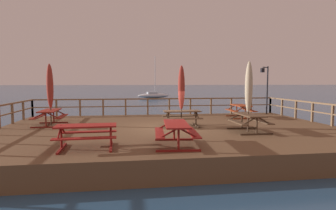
# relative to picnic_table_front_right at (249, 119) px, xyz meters

# --- Properties ---
(ground_plane) EXTENTS (600.00, 600.00, 0.00)m
(ground_plane) POSITION_rel_picnic_table_front_right_xyz_m (-3.19, 1.57, -1.35)
(ground_plane) COLOR navy
(wooden_deck) EXTENTS (15.98, 10.74, 0.79)m
(wooden_deck) POSITION_rel_picnic_table_front_right_xyz_m (-3.19, 1.57, -0.95)
(wooden_deck) COLOR brown
(wooden_deck) RESTS_ON ground
(railing_waterside_far) EXTENTS (15.78, 0.10, 1.09)m
(railing_waterside_far) POSITION_rel_picnic_table_front_right_xyz_m (-3.19, 6.79, 0.17)
(railing_waterside_far) COLOR brown
(railing_waterside_far) RESTS_ON wooden_deck
(railing_side_right) EXTENTS (0.10, 10.54, 1.09)m
(railing_side_right) POSITION_rel_picnic_table_front_right_xyz_m (4.65, 1.57, 0.17)
(railing_side_right) COLOR brown
(railing_side_right) RESTS_ON wooden_deck
(picnic_table_front_right) EXTENTS (1.40, 1.86, 0.78)m
(picnic_table_front_right) POSITION_rel_picnic_table_front_right_xyz_m (0.00, 0.00, 0.00)
(picnic_table_front_right) COLOR brown
(picnic_table_front_right) RESTS_ON wooden_deck
(picnic_table_mid_right) EXTENTS (1.44, 1.91, 0.78)m
(picnic_table_mid_right) POSITION_rel_picnic_table_front_right_xyz_m (-9.00, 3.04, 0.00)
(picnic_table_mid_right) COLOR maroon
(picnic_table_mid_right) RESTS_ON wooden_deck
(picnic_table_mid_centre) EXTENTS (1.76, 1.40, 0.78)m
(picnic_table_mid_centre) POSITION_rel_picnic_table_front_right_xyz_m (-2.59, 1.84, -0.00)
(picnic_table_mid_centre) COLOR brown
(picnic_table_mid_centre) RESTS_ON wooden_deck
(picnic_table_back_right) EXTENTS (1.47, 1.84, 0.78)m
(picnic_table_back_right) POSITION_rel_picnic_table_front_right_xyz_m (1.58, 4.63, -0.00)
(picnic_table_back_right) COLOR #993819
(picnic_table_back_right) RESTS_ON wooden_deck
(picnic_table_mid_left) EXTENTS (1.95, 1.47, 0.78)m
(picnic_table_mid_left) POSITION_rel_picnic_table_front_right_xyz_m (-6.49, -2.16, 0.00)
(picnic_table_mid_left) COLOR maroon
(picnic_table_mid_left) RESTS_ON wooden_deck
(picnic_table_back_left) EXTENTS (1.57, 2.16, 0.78)m
(picnic_table_back_left) POSITION_rel_picnic_table_front_right_xyz_m (-3.56, -2.16, 0.01)
(picnic_table_back_left) COLOR maroon
(picnic_table_back_left) RESTS_ON wooden_deck
(patio_umbrella_tall_back_left) EXTENTS (0.32, 0.32, 3.02)m
(patio_umbrella_tall_back_left) POSITION_rel_picnic_table_front_right_xyz_m (-0.06, -0.04, 1.36)
(patio_umbrella_tall_back_left) COLOR #4C3828
(patio_umbrella_tall_back_left) RESTS_ON wooden_deck
(patio_umbrella_tall_back_right) EXTENTS (0.32, 0.32, 3.04)m
(patio_umbrella_tall_back_right) POSITION_rel_picnic_table_front_right_xyz_m (-8.93, 2.98, 1.37)
(patio_umbrella_tall_back_right) COLOR #4C3828
(patio_umbrella_tall_back_right) RESTS_ON wooden_deck
(patio_umbrella_short_mid) EXTENTS (0.32, 0.32, 2.93)m
(patio_umbrella_short_mid) POSITION_rel_picnic_table_front_right_xyz_m (-2.63, 1.76, 1.31)
(patio_umbrella_short_mid) COLOR #4C3828
(patio_umbrella_short_mid) RESTS_ON wooden_deck
(lamp_post_hooked) EXTENTS (0.64, 0.38, 3.20)m
(lamp_post_hooked) POSITION_rel_picnic_table_front_right_xyz_m (3.92, 6.16, 1.56)
(lamp_post_hooked) COLOR black
(lamp_post_hooked) RESTS_ON wooden_deck
(sailboat_distant) EXTENTS (6.22, 2.93, 7.72)m
(sailboat_distant) POSITION_rel_picnic_table_front_right_xyz_m (-0.53, 40.11, -0.83)
(sailboat_distant) COLOR silver
(sailboat_distant) RESTS_ON ground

